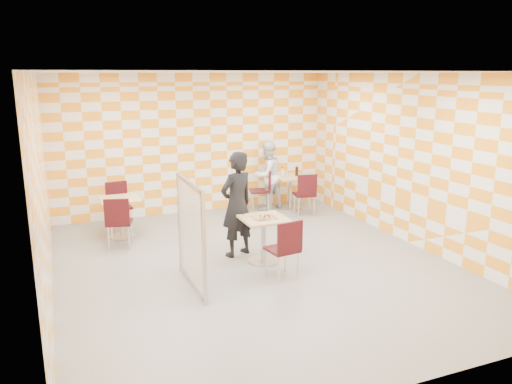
% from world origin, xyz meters
% --- Properties ---
extents(room_shell, '(7.00, 7.00, 7.00)m').
position_xyz_m(room_shell, '(0.00, 0.54, 1.50)').
color(room_shell, gray).
rests_on(room_shell, ground).
extents(main_table, '(0.70, 0.70, 0.75)m').
position_xyz_m(main_table, '(0.18, 0.08, 0.51)').
color(main_table, tan).
rests_on(main_table, ground).
extents(second_table, '(0.70, 0.70, 0.75)m').
position_xyz_m(second_table, '(2.03, 2.89, 0.51)').
color(second_table, tan).
rests_on(second_table, ground).
extents(empty_table, '(0.70, 0.70, 0.75)m').
position_xyz_m(empty_table, '(-1.77, 2.24, 0.51)').
color(empty_table, tan).
rests_on(empty_table, ground).
extents(chair_main_front, '(0.48, 0.49, 0.92)m').
position_xyz_m(chair_main_front, '(0.20, -0.72, 0.54)').
color(chair_main_front, '#360A10').
rests_on(chair_main_front, ground).
extents(chair_second_front, '(0.49, 0.50, 0.92)m').
position_xyz_m(chair_second_front, '(2.07, 2.24, 0.54)').
color(chair_second_front, '#360A10').
rests_on(chair_second_front, ground).
extents(chair_second_side, '(0.52, 0.51, 0.92)m').
position_xyz_m(chair_second_side, '(1.41, 2.97, 0.54)').
color(chair_second_side, '#360A10').
rests_on(chair_second_side, ground).
extents(chair_empty_near, '(0.52, 0.53, 0.92)m').
position_xyz_m(chair_empty_near, '(-1.89, 1.60, 0.54)').
color(chair_empty_near, '#360A10').
rests_on(chair_empty_near, ground).
extents(chair_empty_far, '(0.47, 0.47, 0.92)m').
position_xyz_m(chair_empty_far, '(-1.74, 2.83, 0.54)').
color(chair_empty_far, '#360A10').
rests_on(chair_empty_far, ground).
extents(partition, '(0.08, 1.38, 1.55)m').
position_xyz_m(partition, '(-1.13, -0.41, 0.79)').
color(partition, white).
rests_on(partition, ground).
extents(man_dark, '(0.75, 0.62, 1.76)m').
position_xyz_m(man_dark, '(-0.10, 0.56, 0.88)').
color(man_dark, black).
rests_on(man_dark, ground).
extents(man_white, '(0.90, 0.80, 1.55)m').
position_xyz_m(man_white, '(1.53, 3.05, 0.78)').
color(man_white, white).
rests_on(man_white, ground).
extents(pizza_on_foil, '(0.40, 0.40, 0.04)m').
position_xyz_m(pizza_on_foil, '(0.18, 0.06, 0.77)').
color(pizza_on_foil, silver).
rests_on(pizza_on_foil, main_table).
extents(sport_bottle, '(0.06, 0.06, 0.20)m').
position_xyz_m(sport_bottle, '(1.88, 3.02, 0.84)').
color(sport_bottle, white).
rests_on(sport_bottle, second_table).
extents(soda_bottle, '(0.07, 0.07, 0.23)m').
position_xyz_m(soda_bottle, '(2.18, 2.88, 0.85)').
color(soda_bottle, black).
rests_on(soda_bottle, second_table).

